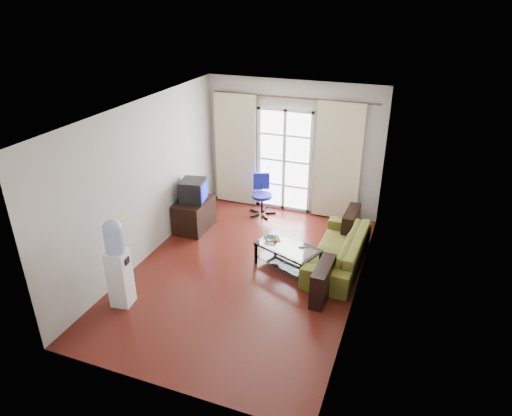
% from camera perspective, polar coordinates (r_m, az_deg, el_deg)
% --- Properties ---
extents(floor, '(5.20, 5.20, 0.00)m').
position_cam_1_polar(floor, '(7.66, -1.31, -7.98)').
color(floor, '#581D14').
rests_on(floor, ground).
extents(ceiling, '(5.20, 5.20, 0.00)m').
position_cam_1_polar(ceiling, '(6.55, -1.55, 12.04)').
color(ceiling, white).
rests_on(ceiling, wall_back).
extents(wall_back, '(3.60, 0.02, 2.70)m').
position_cam_1_polar(wall_back, '(9.29, 4.60, 7.50)').
color(wall_back, beige).
rests_on(wall_back, floor).
extents(wall_front, '(3.60, 0.02, 2.70)m').
position_cam_1_polar(wall_front, '(5.01, -12.74, -10.47)').
color(wall_front, beige).
rests_on(wall_front, floor).
extents(wall_left, '(0.02, 5.20, 2.70)m').
position_cam_1_polar(wall_left, '(7.80, -13.81, 3.14)').
color(wall_left, beige).
rests_on(wall_left, floor).
extents(wall_right, '(0.02, 5.20, 2.70)m').
position_cam_1_polar(wall_right, '(6.60, 13.25, -1.07)').
color(wall_right, beige).
rests_on(wall_right, floor).
extents(french_door, '(1.16, 0.06, 2.15)m').
position_cam_1_polar(french_door, '(9.37, 3.56, 5.91)').
color(french_door, white).
rests_on(french_door, wall_back).
extents(curtain_rod, '(3.30, 0.04, 0.04)m').
position_cam_1_polar(curtain_rod, '(8.93, 4.65, 13.59)').
color(curtain_rod, '#4C3F2D').
rests_on(curtain_rod, wall_back).
extents(curtain_left, '(0.90, 0.07, 2.35)m').
position_cam_1_polar(curtain_left, '(9.61, -2.56, 7.24)').
color(curtain_left, beige).
rests_on(curtain_left, curtain_rod).
extents(curtain_right, '(0.90, 0.07, 2.35)m').
position_cam_1_polar(curtain_right, '(9.03, 10.17, 5.61)').
color(curtain_right, beige).
rests_on(curtain_right, curtain_rod).
extents(radiator, '(0.64, 0.12, 0.64)m').
position_cam_1_polar(radiator, '(9.40, 8.89, 0.80)').
color(radiator, gray).
rests_on(radiator, floor).
extents(sofa, '(2.02, 0.91, 0.57)m').
position_cam_1_polar(sofa, '(7.83, 10.24, -5.12)').
color(sofa, olive).
rests_on(sofa, floor).
extents(coffee_table, '(1.16, 0.92, 0.41)m').
position_cam_1_polar(coffee_table, '(7.65, 3.98, -5.73)').
color(coffee_table, silver).
rests_on(coffee_table, floor).
extents(bowl, '(0.25, 0.25, 0.05)m').
position_cam_1_polar(bowl, '(7.71, 1.78, -3.89)').
color(bowl, green).
rests_on(bowl, coffee_table).
extents(book, '(0.34, 0.34, 0.02)m').
position_cam_1_polar(book, '(7.74, 1.85, -3.91)').
color(book, maroon).
rests_on(book, coffee_table).
extents(remote, '(0.16, 0.11, 0.02)m').
position_cam_1_polar(remote, '(7.55, 5.93, -4.89)').
color(remote, black).
rests_on(remote, coffee_table).
extents(tv_stand, '(0.55, 0.83, 0.60)m').
position_cam_1_polar(tv_stand, '(8.90, -7.73, -0.83)').
color(tv_stand, black).
rests_on(tv_stand, floor).
extents(crt_tv, '(0.54, 0.54, 0.43)m').
position_cam_1_polar(crt_tv, '(8.67, -7.97, 2.16)').
color(crt_tv, black).
rests_on(crt_tv, tv_stand).
extents(task_chair, '(0.76, 0.76, 0.85)m').
position_cam_1_polar(task_chair, '(9.43, 0.73, 0.67)').
color(task_chair, black).
rests_on(task_chair, floor).
extents(water_cooler, '(0.33, 0.32, 1.40)m').
position_cam_1_polar(water_cooler, '(6.85, -16.92, -6.39)').
color(water_cooler, white).
rests_on(water_cooler, floor).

